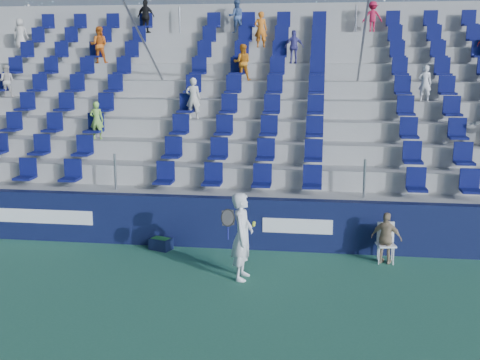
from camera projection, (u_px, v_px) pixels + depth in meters
The scene contains 7 objects.
ground at pixel (209, 299), 11.16m from camera, with size 70.00×70.00×0.00m, color #2E6B51.
sponsor_wall at pixel (234, 223), 14.09m from camera, with size 24.00×0.32×1.20m.
grandstand at pixel (258, 131), 18.72m from camera, with size 24.00×8.17×6.63m.
tennis_player at pixel (242, 236), 12.03m from camera, with size 0.69×0.67×1.78m.
line_judge_chair at pixel (386, 239), 13.15m from camera, with size 0.45×0.46×0.87m.
line_judge at pixel (386, 238), 13.00m from camera, with size 0.67×0.28×1.14m, color tan.
ball_bin at pixel (161, 243), 14.02m from camera, with size 0.57×0.47×0.28m.
Camera 1 is at (2.02, -10.30, 4.43)m, focal length 45.00 mm.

